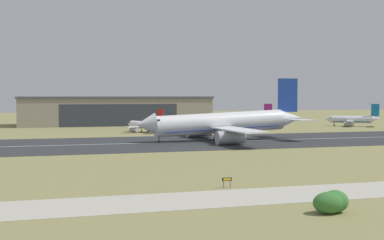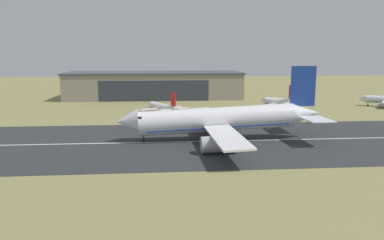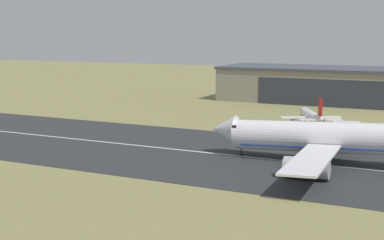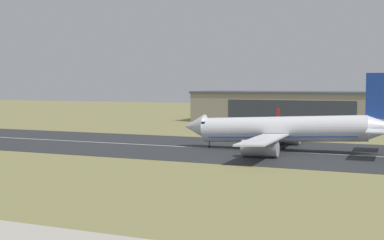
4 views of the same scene
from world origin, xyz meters
name	(u,v)px [view 1 (image 1 of 4)]	position (x,y,z in m)	size (l,w,h in m)	color
ground_plane	(249,168)	(0.00, 57.32, 0.00)	(707.15, 707.15, 0.00)	olive
runway_strip	(173,143)	(0.00, 114.64, 0.03)	(467.15, 49.44, 0.06)	#2B2D30
runway_centreline	(173,142)	(0.00, 114.64, 0.07)	(420.43, 0.70, 0.01)	silver
taxiway_road	(320,192)	(0.00, 31.33, 0.03)	(350.36, 11.43, 0.05)	#B2AD9E
hangar_building	(115,111)	(-2.19, 215.27, 6.63)	(87.92, 31.22, 13.22)	gray
airplane_landing	(221,124)	(15.49, 116.21, 5.20)	(53.65, 56.20, 19.02)	white
airplane_parked_west	(352,120)	(96.86, 171.37, 2.95)	(23.55, 20.35, 9.98)	silver
airplane_parked_centre	(145,125)	(1.08, 159.63, 2.62)	(18.33, 21.62, 8.86)	white
airplane_parked_east	(254,121)	(47.11, 165.23, 3.34)	(18.14, 18.11, 10.36)	white
shrub_clump	(332,202)	(-5.44, 19.29, 1.30)	(4.55, 3.19, 2.64)	#387533
runway_sign	(227,180)	(-11.21, 38.84, 1.13)	(1.50, 0.13, 1.51)	#4C4C51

